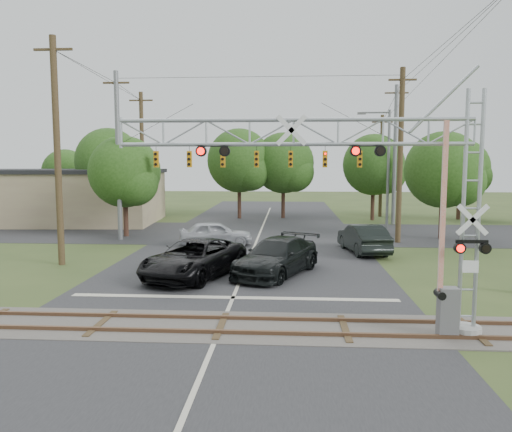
# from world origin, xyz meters

# --- Properties ---
(ground) EXTENTS (160.00, 160.00, 0.00)m
(ground) POSITION_xyz_m (0.00, 0.00, 0.00)
(ground) COLOR #364721
(ground) RESTS_ON ground
(road_main) EXTENTS (14.00, 90.00, 0.02)m
(road_main) POSITION_xyz_m (0.00, 10.00, 0.01)
(road_main) COLOR #28282B
(road_main) RESTS_ON ground
(road_cross) EXTENTS (90.00, 12.00, 0.02)m
(road_cross) POSITION_xyz_m (0.00, 24.00, 0.01)
(road_cross) COLOR #28282B
(road_cross) RESTS_ON ground
(railroad_track) EXTENTS (90.00, 3.20, 0.17)m
(railroad_track) POSITION_xyz_m (0.00, 2.00, 0.03)
(railroad_track) COLOR #47433D
(railroad_track) RESTS_ON ground
(crossing_gantry) EXTENTS (11.27, 0.96, 7.51)m
(crossing_gantry) POSITION_xyz_m (4.37, 1.64, 4.65)
(crossing_gantry) COLOR gray
(crossing_gantry) RESTS_ON ground
(traffic_signal_span) EXTENTS (19.34, 0.36, 11.50)m
(traffic_signal_span) POSITION_xyz_m (0.88, 20.00, 5.72)
(traffic_signal_span) COLOR slate
(traffic_signal_span) RESTS_ON ground
(pickup_black) EXTENTS (4.83, 6.95, 1.76)m
(pickup_black) POSITION_xyz_m (-2.22, 9.06, 0.88)
(pickup_black) COLOR black
(pickup_black) RESTS_ON ground
(car_dark) EXTENTS (4.71, 6.46, 1.74)m
(car_dark) POSITION_xyz_m (1.62, 9.83, 0.87)
(car_dark) COLOR black
(car_dark) RESTS_ON ground
(sedan_silver) EXTENTS (4.99, 2.83, 1.60)m
(sedan_silver) POSITION_xyz_m (-2.51, 17.92, 0.80)
(sedan_silver) COLOR #A9ACB1
(sedan_silver) RESTS_ON ground
(suv_dark) EXTENTS (2.66, 5.43, 1.71)m
(suv_dark) POSITION_xyz_m (6.62, 16.03, 0.86)
(suv_dark) COLOR black
(suv_dark) RESTS_ON ground
(commercial_building) EXTENTS (20.92, 11.62, 4.75)m
(commercial_building) POSITION_xyz_m (-19.72, 29.53, 2.38)
(commercial_building) COLOR gray
(commercial_building) RESTS_ON ground
(streetlight) EXTENTS (2.47, 0.26, 9.25)m
(streetlight) POSITION_xyz_m (9.41, 24.38, 5.17)
(streetlight) COLOR slate
(streetlight) RESTS_ON ground
(utility_poles) EXTENTS (24.00, 29.79, 13.72)m
(utility_poles) POSITION_xyz_m (3.04, 21.84, 6.04)
(utility_poles) COLOR #3D2C1C
(utility_poles) RESTS_ON ground
(treeline) EXTENTS (51.94, 23.87, 8.59)m
(treeline) POSITION_xyz_m (-0.31, 32.12, 5.07)
(treeline) COLOR #3D251B
(treeline) RESTS_ON ground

